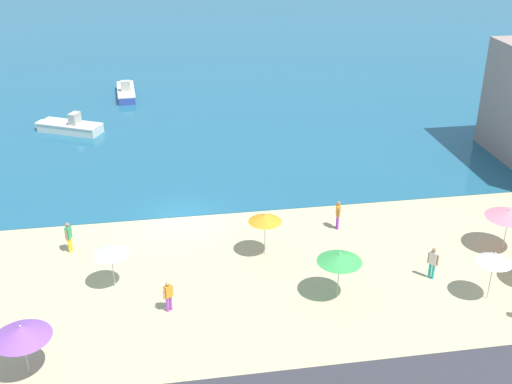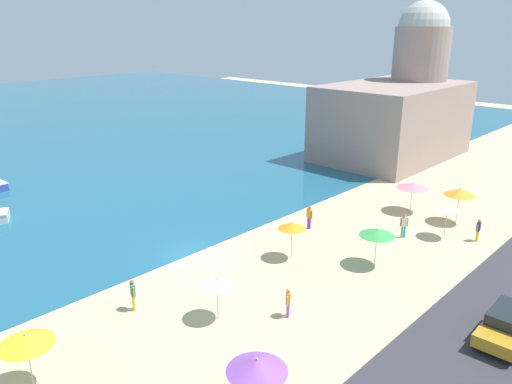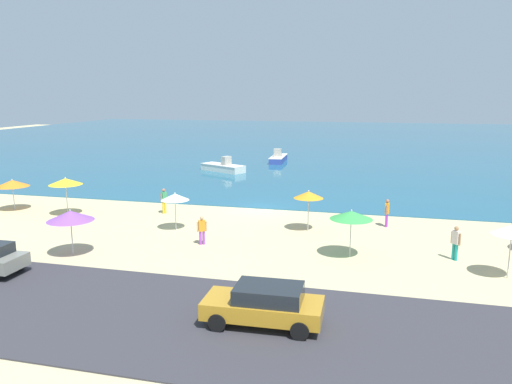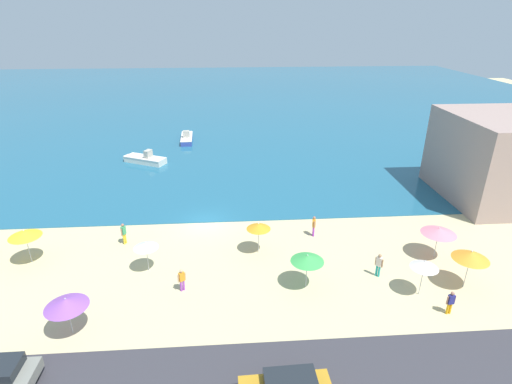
{
  "view_description": "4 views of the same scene",
  "coord_description": "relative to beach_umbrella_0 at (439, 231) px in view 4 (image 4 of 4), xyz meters",
  "views": [
    {
      "loc": [
        -1.01,
        -33.81,
        18.01
      ],
      "look_at": [
        4.53,
        0.28,
        1.18
      ],
      "focal_mm": 45.0,
      "sensor_mm": 36.0,
      "label": 1
    },
    {
      "loc": [
        -18.04,
        -23.06,
        14.06
      ],
      "look_at": [
        7.69,
        1.48,
        2.05
      ],
      "focal_mm": 35.0,
      "sensor_mm": 36.0,
      "label": 2
    },
    {
      "loc": [
        8.2,
        -33.87,
        8.18
      ],
      "look_at": [
        0.31,
        -2.52,
        1.73
      ],
      "focal_mm": 35.0,
      "sensor_mm": 36.0,
      "label": 3
    },
    {
      "loc": [
        2.15,
        -30.37,
        16.31
      ],
      "look_at": [
        4.47,
        2.03,
        1.85
      ],
      "focal_mm": 28.0,
      "sensor_mm": 36.0,
      "label": 4
    }
  ],
  "objects": [
    {
      "name": "beach_umbrella_4",
      "position": [
        0.24,
        -3.57,
        0.25
      ],
      "size": [
        2.27,
        2.27,
        2.76
      ],
      "color": "#B2B2B7",
      "rests_on": "ground_plane"
    },
    {
      "name": "ground_plane",
      "position": [
        -16.99,
        6.46,
        -2.16
      ],
      "size": [
        160.0,
        160.0,
        0.0
      ],
      "primitive_type": "plane",
      "color": "#C9BA88"
    },
    {
      "name": "skiff_offshore",
      "position": [
        -20.68,
        30.87,
        -1.7
      ],
      "size": [
        1.82,
        5.84,
        1.62
      ],
      "color": "#364BA1",
      "rests_on": "sea"
    },
    {
      "name": "beach_umbrella_1",
      "position": [
        -29.23,
        1.4,
        0.17
      ],
      "size": [
        2.21,
        2.21,
        2.62
      ],
      "color": "#B2B2B7",
      "rests_on": "ground_plane"
    },
    {
      "name": "bather_0",
      "position": [
        -23.1,
        3.51,
        -1.18
      ],
      "size": [
        0.35,
        0.53,
        1.75
      ],
      "color": "gold",
      "rests_on": "ground_plane"
    },
    {
      "name": "beach_umbrella_6",
      "position": [
        -12.84,
        1.5,
        0.05
      ],
      "size": [
        1.77,
        1.77,
        2.5
      ],
      "color": "#B2B2B7",
      "rests_on": "ground_plane"
    },
    {
      "name": "beach_umbrella_0",
      "position": [
        0.0,
        0.0,
        0.0
      ],
      "size": [
        2.48,
        2.48,
        2.44
      ],
      "color": "#B2B2B7",
      "rests_on": "ground_plane"
    },
    {
      "name": "beach_umbrella_5",
      "position": [
        -10.07,
        -2.84,
        0.03
      ],
      "size": [
        2.14,
        2.14,
        2.47
      ],
      "color": "#B2B2B7",
      "rests_on": "ground_plane"
    },
    {
      "name": "bather_3",
      "position": [
        -4.99,
        -2.03,
        -1.19
      ],
      "size": [
        0.42,
        0.44,
        1.74
      ],
      "color": "teal",
      "rests_on": "ground_plane"
    },
    {
      "name": "skiff_nearshore",
      "position": [
        -24.87,
        22.14,
        -1.68
      ],
      "size": [
        5.47,
        3.84,
        1.63
      ],
      "color": "silver",
      "rests_on": "sea"
    },
    {
      "name": "beach_umbrella_8",
      "position": [
        -3.02,
        -4.11,
        0.1
      ],
      "size": [
        1.73,
        1.73,
        2.57
      ],
      "color": "#B2B2B7",
      "rests_on": "ground_plane"
    },
    {
      "name": "bather_2",
      "position": [
        -8.24,
        3.66,
        -1.19
      ],
      "size": [
        0.27,
        0.57,
        1.74
      ],
      "color": "purple",
      "rests_on": "ground_plane"
    },
    {
      "name": "sea",
      "position": [
        -16.99,
        61.46,
        -2.14
      ],
      "size": [
        150.0,
        110.0,
        0.05
      ],
      "primitive_type": "cube",
      "color": "#205C79",
      "rests_on": "ground_plane"
    },
    {
      "name": "bather_1",
      "position": [
        -2.08,
        -5.98,
        -1.28
      ],
      "size": [
        0.57,
        0.25,
        1.59
      ],
      "color": "orange",
      "rests_on": "ground_plane"
    },
    {
      "name": "bather_4",
      "position": [
        -18.07,
        -2.64,
        -1.27
      ],
      "size": [
        0.5,
        0.38,
        1.61
      ],
      "color": "purple",
      "rests_on": "ground_plane"
    },
    {
      "name": "beach_umbrella_7",
      "position": [
        -23.86,
        -5.99,
        -0.08
      ],
      "size": [
        2.35,
        2.35,
        2.41
      ],
      "color": "#B2B2B7",
      "rests_on": "ground_plane"
    },
    {
      "name": "beach_umbrella_2",
      "position": [
        -20.64,
        -0.24,
        -0.12
      ],
      "size": [
        1.71,
        1.71,
        2.32
      ],
      "color": "#B2B2B7",
      "rests_on": "ground_plane"
    }
  ]
}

